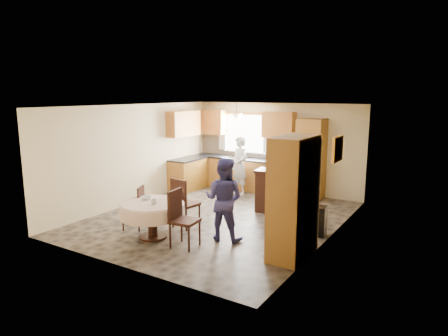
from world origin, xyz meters
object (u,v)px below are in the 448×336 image
Objects in this scene: dining_table at (152,210)px; person_sink at (240,166)px; chair_back at (183,201)px; chair_right at (181,216)px; oven_tower at (311,159)px; sideboard at (284,193)px; cupboard at (294,197)px; person_dining at (224,199)px; chair_left at (137,205)px.

person_sink is (-0.24, 3.82, 0.26)m from dining_table.
chair_right is at bearing 132.89° from chair_back.
oven_tower is 1.61× the size of sideboard.
cupboard is 1.31× the size of person_dining.
dining_table is at bearing -126.91° from sideboard.
person_sink is 3.49m from person_dining.
chair_left is at bearing -173.42° from cupboard.
dining_table is at bearing -167.19° from cupboard.
person_dining is (-1.42, 0.05, -0.25)m from cupboard.
chair_right reaches higher than chair_left.
cupboard reaches higher than dining_table.
person_sink is at bearing 8.16° from chair_right.
oven_tower is at bearing 43.02° from person_sink.
cupboard is 1.98× the size of chair_right.
oven_tower is at bearing 78.01° from sideboard.
cupboard is 1.29× the size of person_sink.
cupboard is at bearing 168.98° from person_dining.
chair_right is at bearing 46.39° from person_dining.
chair_right is at bearing 53.33° from chair_left.
person_sink is (0.39, 3.60, 0.31)m from chair_left.
dining_table is 0.67m from chair_left.
chair_right is 0.66× the size of person_dining.
person_sink is (-1.73, 0.96, 0.33)m from sideboard.
cupboard is 2.07m from chair_right.
chair_back is at bearing -111.21° from oven_tower.
dining_table is 1.18× the size of chair_right.
oven_tower is 1.67m from sideboard.
chair_back reaches higher than dining_table.
oven_tower is 1.34× the size of person_dining.
person_sink reaches higher than chair_back.
sideboard is at bearing -20.59° from chair_right.
chair_back is at bearing 99.72° from chair_left.
cupboard reaches higher than sideboard.
sideboard is at bearing -92.69° from oven_tower.
chair_left reaches higher than dining_table.
sideboard is 2.49m from chair_back.
dining_table is 1.40m from person_dining.
sideboard is (-0.07, -1.56, -0.59)m from oven_tower.
chair_left is 1.39m from chair_right.
cupboard is at bearing -23.63° from person_sink.
dining_table is 0.78× the size of person_dining.
chair_back reaches higher than chair_right.
dining_table is at bearing -61.87° from person_sink.
oven_tower reaches higher than cupboard.
chair_back reaches higher than sideboard.
oven_tower is 2.01× the size of chair_back.
dining_table is 0.74m from chair_right.
chair_back is (-1.34, -2.09, 0.11)m from sideboard.
oven_tower reaches higher than chair_left.
chair_back is at bearing 29.34° from chair_right.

